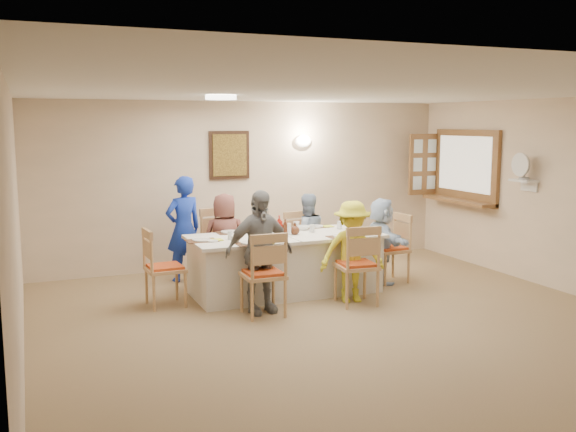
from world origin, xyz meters
name	(u,v)px	position (x,y,z in m)	size (l,w,h in m)	color
ground	(356,331)	(0.00, 0.00, 0.00)	(7.00, 7.00, 0.00)	olive
room_walls	(358,188)	(0.00, 0.00, 1.51)	(7.00, 7.00, 7.00)	beige
wall_picture	(229,155)	(-0.30, 3.46, 1.70)	(0.62, 0.05, 0.72)	#412417
wall_sconce	(303,141)	(0.90, 3.44, 1.90)	(0.26, 0.09, 0.18)	white
ceiling_light	(221,97)	(-1.00, 1.50, 2.47)	(0.36, 0.36, 0.05)	white
serving_hatch	(466,167)	(3.21, 2.40, 1.50)	(0.06, 1.50, 1.15)	brown
hatch_sill	(458,201)	(3.09, 2.40, 0.97)	(0.30, 1.50, 0.05)	brown
shutter_door	(424,164)	(2.95, 3.16, 1.50)	(0.55, 0.04, 1.00)	brown
fan_shelf	(524,181)	(3.13, 1.05, 1.40)	(0.22, 0.36, 0.03)	white
desk_fan	(523,170)	(3.10, 1.05, 1.55)	(0.30, 0.30, 0.28)	#A5A5A8
dining_table	(285,264)	(-0.11, 1.70, 0.38)	(2.45, 1.04, 0.76)	silver
chair_back_left	(222,246)	(-0.71, 2.50, 0.51)	(0.49, 0.49, 1.03)	tan
chair_back_right	(303,244)	(0.49, 2.50, 0.46)	(0.44, 0.44, 0.92)	tan
chair_front_left	(263,273)	(-0.71, 0.90, 0.49)	(0.47, 0.47, 0.98)	tan
chair_front_right	(356,264)	(0.49, 0.90, 0.49)	(0.47, 0.47, 0.99)	tan
chair_left_end	(165,267)	(-1.66, 1.70, 0.47)	(0.46, 0.46, 0.95)	tan
chair_right_end	(390,248)	(1.44, 1.70, 0.47)	(0.45, 0.45, 0.95)	tan
diner_back_left	(225,240)	(-0.71, 2.38, 0.63)	(0.66, 0.47, 1.25)	brown
diner_back_right	(306,236)	(0.49, 2.38, 0.60)	(0.62, 0.51, 1.20)	#8294B0
diner_front_left	(259,252)	(-0.71, 1.02, 0.71)	(0.87, 0.43, 1.43)	gray
diner_front_right	(352,252)	(0.49, 1.02, 0.62)	(0.88, 0.60, 1.25)	yellow
diner_right_end	(382,241)	(1.31, 1.70, 0.59)	(0.48, 1.12, 1.17)	silver
caregiver	(184,229)	(-1.16, 2.85, 0.73)	(0.60, 0.47, 1.46)	#1835B6
placemat_fl	(252,244)	(-0.71, 1.28, 0.76)	(0.38, 0.28, 0.01)	#472B19
plate_fl	(252,243)	(-0.71, 1.28, 0.77)	(0.26, 0.26, 0.02)	white
napkin_fl	(268,243)	(-0.53, 1.23, 0.77)	(0.14, 0.14, 0.01)	yellow
placemat_fr	(342,237)	(0.49, 1.28, 0.76)	(0.36, 0.27, 0.01)	#472B19
plate_fr	(342,236)	(0.49, 1.28, 0.77)	(0.23, 0.23, 0.01)	white
napkin_fr	(357,236)	(0.67, 1.23, 0.77)	(0.13, 0.13, 0.01)	yellow
placemat_bl	(231,233)	(-0.71, 2.12, 0.76)	(0.36, 0.27, 0.01)	#472B19
plate_bl	(231,232)	(-0.71, 2.12, 0.77)	(0.25, 0.25, 0.02)	white
napkin_bl	(245,232)	(-0.53, 2.07, 0.77)	(0.14, 0.14, 0.01)	yellow
placemat_br	(314,227)	(0.49, 2.12, 0.76)	(0.34, 0.26, 0.01)	#472B19
plate_br	(314,226)	(0.49, 2.12, 0.77)	(0.25, 0.25, 0.02)	white
napkin_br	(328,226)	(0.67, 2.07, 0.77)	(0.14, 0.14, 0.01)	yellow
placemat_le	(201,241)	(-1.21, 1.70, 0.76)	(0.37, 0.28, 0.01)	#472B19
plate_le	(201,240)	(-1.21, 1.70, 0.77)	(0.22, 0.22, 0.01)	white
napkin_le	(217,240)	(-1.03, 1.65, 0.77)	(0.14, 0.14, 0.01)	yellow
placemat_re	(362,229)	(1.01, 1.70, 0.76)	(0.37, 0.27, 0.01)	#472B19
plate_re	(362,228)	(1.01, 1.70, 0.77)	(0.23, 0.23, 0.01)	white
napkin_re	(376,228)	(1.19, 1.65, 0.77)	(0.15, 0.15, 0.01)	yellow
teacup_a	(235,239)	(-0.88, 1.40, 0.81)	(0.13, 0.13, 0.09)	white
teacup_b	(296,224)	(0.25, 2.20, 0.80)	(0.09, 0.09, 0.08)	white
bowl_a	(272,238)	(-0.40, 1.44, 0.79)	(0.25, 0.25, 0.06)	white
bowl_b	(303,228)	(0.25, 1.98, 0.79)	(0.19, 0.19, 0.05)	white
condiment_ketchup	(279,225)	(-0.19, 1.72, 0.89)	(0.12, 0.12, 0.25)	#A5190E
condiment_brown	(285,227)	(-0.10, 1.74, 0.86)	(0.09, 0.09, 0.20)	#512815
condiment_malt	(295,228)	(0.02, 1.69, 0.84)	(0.13, 0.13, 0.15)	#512815
drinking_glass	(273,231)	(-0.26, 1.75, 0.82)	(0.07, 0.07, 0.10)	silver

